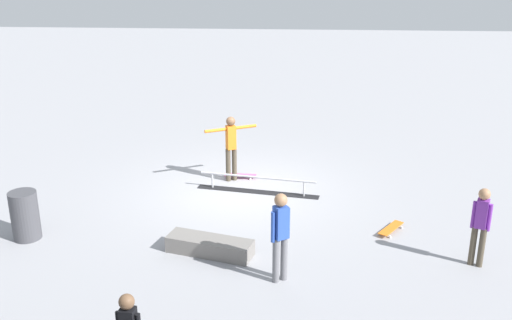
{
  "coord_description": "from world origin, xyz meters",
  "views": [
    {
      "loc": [
        -1.27,
        13.13,
        5.53
      ],
      "look_at": [
        -0.43,
        0.58,
        1.0
      ],
      "focal_mm": 41.42,
      "sensor_mm": 36.0,
      "label": 1
    }
  ],
  "objects_px": {
    "grind_rail": "(257,185)",
    "trash_bin": "(25,215)",
    "skater_main": "(231,144)",
    "skate_ledge": "(210,246)",
    "loose_skateboard_orange": "(391,228)",
    "bystander_blue_shirt": "(280,233)",
    "skateboard_main": "(240,175)",
    "bystander_purple_shirt": "(481,223)"
  },
  "relations": [
    {
      "from": "loose_skateboard_orange",
      "to": "trash_bin",
      "type": "distance_m",
      "value": 7.43
    },
    {
      "from": "skater_main",
      "to": "trash_bin",
      "type": "relative_size",
      "value": 1.66
    },
    {
      "from": "grind_rail",
      "to": "bystander_blue_shirt",
      "type": "height_order",
      "value": "bystander_blue_shirt"
    },
    {
      "from": "skateboard_main",
      "to": "loose_skateboard_orange",
      "type": "relative_size",
      "value": 1.05
    },
    {
      "from": "skate_ledge",
      "to": "bystander_purple_shirt",
      "type": "height_order",
      "value": "bystander_purple_shirt"
    },
    {
      "from": "bystander_purple_shirt",
      "to": "loose_skateboard_orange",
      "type": "height_order",
      "value": "bystander_purple_shirt"
    },
    {
      "from": "trash_bin",
      "to": "bystander_purple_shirt",
      "type": "bearing_deg",
      "value": 176.7
    },
    {
      "from": "bystander_purple_shirt",
      "to": "trash_bin",
      "type": "height_order",
      "value": "bystander_purple_shirt"
    },
    {
      "from": "loose_skateboard_orange",
      "to": "bystander_purple_shirt",
      "type": "bearing_deg",
      "value": 80.96
    },
    {
      "from": "skate_ledge",
      "to": "bystander_blue_shirt",
      "type": "distance_m",
      "value": 1.8
    },
    {
      "from": "bystander_purple_shirt",
      "to": "loose_skateboard_orange",
      "type": "bearing_deg",
      "value": -18.74
    },
    {
      "from": "bystander_purple_shirt",
      "to": "trash_bin",
      "type": "bearing_deg",
      "value": 21.58
    },
    {
      "from": "skate_ledge",
      "to": "loose_skateboard_orange",
      "type": "relative_size",
      "value": 2.16
    },
    {
      "from": "grind_rail",
      "to": "trash_bin",
      "type": "relative_size",
      "value": 2.97
    },
    {
      "from": "skate_ledge",
      "to": "trash_bin",
      "type": "height_order",
      "value": "trash_bin"
    },
    {
      "from": "skateboard_main",
      "to": "bystander_purple_shirt",
      "type": "bearing_deg",
      "value": 141.57
    },
    {
      "from": "skater_main",
      "to": "trash_bin",
      "type": "xyz_separation_m",
      "value": [
        3.78,
        3.41,
        -0.47
      ]
    },
    {
      "from": "grind_rail",
      "to": "skater_main",
      "type": "distance_m",
      "value": 1.28
    },
    {
      "from": "grind_rail",
      "to": "trash_bin",
      "type": "bearing_deg",
      "value": 40.72
    },
    {
      "from": "skateboard_main",
      "to": "skate_ledge",
      "type": "bearing_deg",
      "value": 89.1
    },
    {
      "from": "bystander_blue_shirt",
      "to": "grind_rail",
      "type": "bearing_deg",
      "value": 65.35
    },
    {
      "from": "skateboard_main",
      "to": "bystander_blue_shirt",
      "type": "relative_size",
      "value": 0.49
    },
    {
      "from": "loose_skateboard_orange",
      "to": "skateboard_main",
      "type": "bearing_deg",
      "value": -94.94
    },
    {
      "from": "loose_skateboard_orange",
      "to": "bystander_blue_shirt",
      "type": "bearing_deg",
      "value": -12.87
    },
    {
      "from": "skate_ledge",
      "to": "trash_bin",
      "type": "relative_size",
      "value": 1.67
    },
    {
      "from": "skateboard_main",
      "to": "bystander_blue_shirt",
      "type": "bearing_deg",
      "value": 105.56
    },
    {
      "from": "skateboard_main",
      "to": "skater_main",
      "type": "bearing_deg",
      "value": 39.95
    },
    {
      "from": "skater_main",
      "to": "skateboard_main",
      "type": "xyz_separation_m",
      "value": [
        -0.21,
        -0.16,
        -0.89
      ]
    },
    {
      "from": "skater_main",
      "to": "bystander_purple_shirt",
      "type": "distance_m",
      "value": 6.3
    },
    {
      "from": "grind_rail",
      "to": "skateboard_main",
      "type": "xyz_separation_m",
      "value": [
        0.49,
        -0.89,
        -0.1
      ]
    },
    {
      "from": "grind_rail",
      "to": "trash_bin",
      "type": "height_order",
      "value": "trash_bin"
    },
    {
      "from": "grind_rail",
      "to": "trash_bin",
      "type": "distance_m",
      "value": 5.23
    },
    {
      "from": "loose_skateboard_orange",
      "to": "trash_bin",
      "type": "relative_size",
      "value": 0.77
    },
    {
      "from": "loose_skateboard_orange",
      "to": "skate_ledge",
      "type": "bearing_deg",
      "value": -37.39
    },
    {
      "from": "grind_rail",
      "to": "skateboard_main",
      "type": "height_order",
      "value": "grind_rail"
    },
    {
      "from": "bystander_blue_shirt",
      "to": "skate_ledge",
      "type": "bearing_deg",
      "value": 113.07
    },
    {
      "from": "skater_main",
      "to": "trash_bin",
      "type": "bearing_deg",
      "value": 15.45
    },
    {
      "from": "skater_main",
      "to": "trash_bin",
      "type": "distance_m",
      "value": 5.11
    },
    {
      "from": "skater_main",
      "to": "trash_bin",
      "type": "height_order",
      "value": "skater_main"
    },
    {
      "from": "skater_main",
      "to": "bystander_purple_shirt",
      "type": "bearing_deg",
      "value": 115.04
    },
    {
      "from": "bystander_purple_shirt",
      "to": "loose_skateboard_orange",
      "type": "xyz_separation_m",
      "value": [
        1.35,
        -1.28,
        -0.79
      ]
    },
    {
      "from": "bystander_blue_shirt",
      "to": "loose_skateboard_orange",
      "type": "xyz_separation_m",
      "value": [
        -2.24,
        -2.06,
        -0.86
      ]
    }
  ]
}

